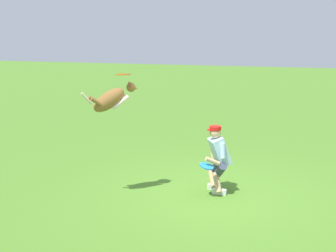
{
  "coord_description": "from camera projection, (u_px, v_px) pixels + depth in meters",
  "views": [
    {
      "loc": [
        -1.32,
        7.66,
        3.05
      ],
      "look_at": [
        0.87,
        0.12,
        1.31
      ],
      "focal_mm": 46.87,
      "sensor_mm": 36.0,
      "label": 1
    }
  ],
  "objects": [
    {
      "name": "frisbee_held",
      "position": [
        207.0,
        166.0,
        7.99
      ],
      "size": [
        0.36,
        0.37,
        0.13
      ],
      "primitive_type": "cylinder",
      "rotation": [
        -0.18,
        0.23,
        2.25
      ],
      "color": "#2584E0",
      "rests_on": "person"
    },
    {
      "name": "frisbee_flying",
      "position": [
        123.0,
        74.0,
        7.79
      ],
      "size": [
        0.32,
        0.32,
        0.07
      ],
      "primitive_type": "cylinder",
      "rotation": [
        0.1,
        0.07,
        6.08
      ],
      "color": "orange"
    },
    {
      "name": "dog",
      "position": [
        111.0,
        99.0,
        7.82
      ],
      "size": [
        0.85,
        0.73,
        0.6
      ],
      "rotation": [
        0.0,
        0.0,
        3.84
      ],
      "color": "brown"
    },
    {
      "name": "ground_plane",
      "position": [
        214.0,
        196.0,
        8.2
      ],
      "size": [
        60.0,
        60.0,
        0.0
      ],
      "primitive_type": "plane",
      "color": "#4A7A26"
    },
    {
      "name": "person",
      "position": [
        218.0,
        157.0,
        8.26
      ],
      "size": [
        0.53,
        0.71,
        1.29
      ],
      "rotation": [
        0.0,
        0.0,
        0.53
      ],
      "color": "silver",
      "rests_on": "ground_plane"
    }
  ]
}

